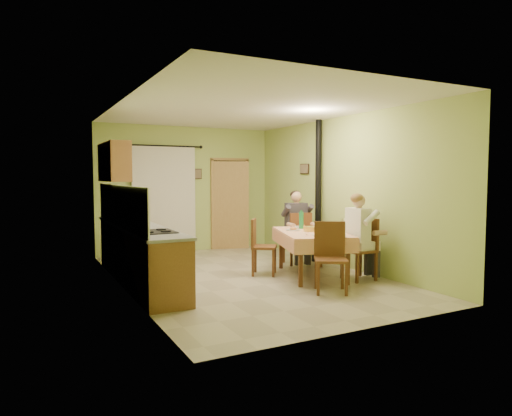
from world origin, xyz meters
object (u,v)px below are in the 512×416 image
stove_flue (318,210)px  dining_table (312,254)px  chair_left (263,258)px  chair_near (331,272)px  chair_right (360,262)px  man_far (297,219)px  chair_far (297,249)px  man_right (359,226)px

stove_flue → dining_table: bearing=-129.5°
chair_left → stove_flue: bearing=145.9°
dining_table → stove_flue: bearing=69.0°
chair_near → chair_right: bearing=-124.3°
dining_table → chair_near: (-0.36, -1.02, -0.09)m
chair_right → man_far: 1.74m
chair_far → stove_flue: bearing=14.0°
chair_near → chair_left: bearing=-47.9°
chair_left → chair_right: bearing=83.9°
chair_left → stove_flue: stove_flue is taller
chair_far → man_right: 1.73m
chair_far → stove_flue: (0.52, 0.05, 0.73)m
chair_near → man_far: (0.73, 2.06, 0.59)m
dining_table → man_right: (0.53, -0.59, 0.50)m
man_far → dining_table: bearing=-100.8°
man_right → chair_left: bearing=49.3°
chair_left → man_far: man_far is taller
chair_near → man_right: 1.15m
chair_right → man_far: (-0.18, 1.63, 0.59)m
man_right → chair_near: bearing=116.4°
chair_far → chair_right: chair_right is taller
chair_right → chair_near: bearing=116.0°
man_far → stove_flue: stove_flue is taller
chair_near → stove_flue: size_ratio=0.37×
chair_far → chair_left: size_ratio=1.04×
chair_left → man_right: bearing=83.5°
chair_near → stove_flue: bearing=-90.5°
dining_table → man_right: 0.94m
chair_right → man_right: bearing=90.0°
chair_right → chair_left: size_ratio=1.05×
chair_right → man_far: bearing=7.0°
chair_left → man_right: size_ratio=0.69×
chair_far → chair_near: 2.17m
dining_table → chair_right: (0.55, -0.59, -0.09)m
dining_table → chair_far: bearing=89.1°
chair_right → man_right: man_right is taller
dining_table → man_far: bearing=89.2°
chair_right → stove_flue: stove_flue is taller
dining_table → stove_flue: (0.89, 1.08, 0.64)m
chair_near → stove_flue: 2.55m
dining_table → chair_right: 0.81m
chair_far → man_right: man_right is taller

